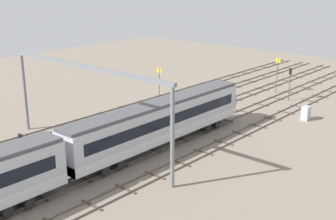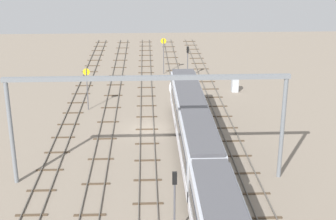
# 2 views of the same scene
# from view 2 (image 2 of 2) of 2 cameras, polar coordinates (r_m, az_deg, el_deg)

# --- Properties ---
(ground_plane) EXTENTS (113.47, 113.47, 0.00)m
(ground_plane) POSITION_cam_2_polar(r_m,az_deg,el_deg) (52.66, -2.47, -2.29)
(ground_plane) COLOR gray
(track_near_foreground) EXTENTS (97.47, 2.40, 0.16)m
(track_near_foreground) POSITION_cam_2_polar(r_m,az_deg,el_deg) (53.34, 6.88, -2.06)
(track_near_foreground) COLOR #59544C
(track_near_foreground) RESTS_ON ground
(track_with_train) EXTENTS (97.47, 2.40, 0.16)m
(track_with_train) POSITION_cam_2_polar(r_m,az_deg,el_deg) (52.81, 2.23, -2.15)
(track_with_train) COLOR #59544C
(track_with_train) RESTS_ON ground
(track_middle) EXTENTS (97.47, 2.40, 0.16)m
(track_middle) POSITION_cam_2_polar(r_m,az_deg,el_deg) (52.64, -2.47, -2.23)
(track_middle) COLOR #59544C
(track_middle) RESTS_ON ground
(track_second_far) EXTENTS (97.47, 2.40, 0.16)m
(track_second_far) POSITION_cam_2_polar(r_m,az_deg,el_deg) (52.82, -7.18, -2.29)
(track_second_far) COLOR #59544C
(track_second_far) RESTS_ON ground
(track_far_background) EXTENTS (97.47, 2.40, 0.16)m
(track_far_background) POSITION_cam_2_polar(r_m,az_deg,el_deg) (53.35, -11.83, -2.34)
(track_far_background) COLOR #59544C
(track_far_background) RESTS_ON ground
(train) EXTENTS (50.40, 3.24, 4.80)m
(train) POSITION_cam_2_polar(r_m,az_deg,el_deg) (36.19, 4.56, -8.32)
(train) COLOR #B7BCC6
(train) RESTS_ON ground
(overhead_gantry) EXTENTS (0.40, 22.94, 9.16)m
(overhead_gantry) POSITION_cam_2_polar(r_m,az_deg,el_deg) (39.43, -2.35, 1.09)
(overhead_gantry) COLOR slate
(overhead_gantry) RESTS_ON ground
(speed_sign_near_foreground) EXTENTS (0.14, 0.82, 5.43)m
(speed_sign_near_foreground) POSITION_cam_2_polar(r_m,az_deg,el_deg) (73.59, -0.52, 6.81)
(speed_sign_near_foreground) COLOR #4C4C51
(speed_sign_near_foreground) RESTS_ON ground
(speed_sign_mid_trackside) EXTENTS (0.14, 0.81, 5.06)m
(speed_sign_mid_trackside) POSITION_cam_2_polar(r_m,az_deg,el_deg) (58.53, -9.42, 3.01)
(speed_sign_mid_trackside) COLOR #4C4C51
(speed_sign_mid_trackside) RESTS_ON ground
(signal_light_trackside_approach) EXTENTS (0.31, 0.32, 4.79)m
(signal_light_trackside_approach) POSITION_cam_2_polar(r_m,az_deg,el_deg) (33.50, 0.77, -9.78)
(signal_light_trackside_approach) COLOR #4C4C51
(signal_light_trackside_approach) RESTS_ON ground
(signal_light_trackside_departure) EXTENTS (0.31, 0.32, 4.69)m
(signal_light_trackside_departure) POSITION_cam_2_polar(r_m,az_deg,el_deg) (71.35, 2.30, 6.11)
(signal_light_trackside_departure) COLOR #4C4C51
(signal_light_trackside_departure) RESTS_ON ground
(relay_cabinet) EXTENTS (1.09, 0.86, 1.73)m
(relay_cabinet) POSITION_cam_2_polar(r_m,az_deg,el_deg) (66.07, 7.79, 2.88)
(relay_cabinet) COLOR #B2B7BC
(relay_cabinet) RESTS_ON ground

